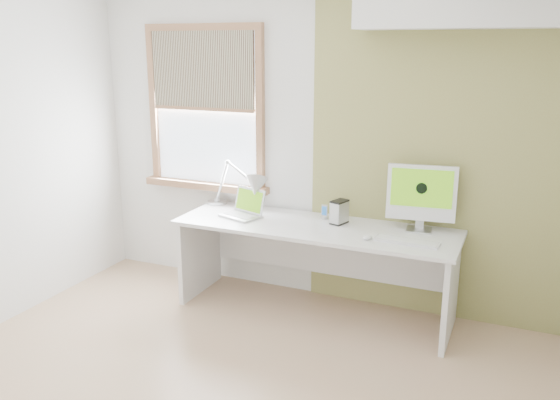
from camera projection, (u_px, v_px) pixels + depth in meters
The scene contains 11 objects.
room at pixel (204, 193), 3.17m from camera, with size 4.04×3.54×2.64m.
accent_wall at pixel (439, 153), 4.33m from camera, with size 2.00×0.02×2.60m, color #958C4A.
window at pixel (205, 109), 5.01m from camera, with size 1.20×0.14×1.42m.
desk at pixel (317, 247), 4.59m from camera, with size 2.20×0.70×0.73m.
desk_lamp at pixel (248, 187), 4.78m from camera, with size 0.68×0.41×0.41m.
laptop at pixel (244, 209), 4.73m from camera, with size 0.38×0.34×0.22m.
phone_dock at pixel (324, 215), 4.65m from camera, with size 0.07×0.07×0.12m.
external_drive at pixel (339, 212), 4.51m from camera, with size 0.13×0.16×0.19m.
imac at pixel (421, 194), 4.31m from camera, with size 0.51×0.19×0.50m.
keyboard at pixel (407, 241), 4.09m from camera, with size 0.46×0.16×0.02m.
mouse at pixel (367, 237), 4.17m from camera, with size 0.06×0.10×0.03m, color white.
Camera 1 is at (1.60, -2.66, 2.09)m, focal length 37.12 mm.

